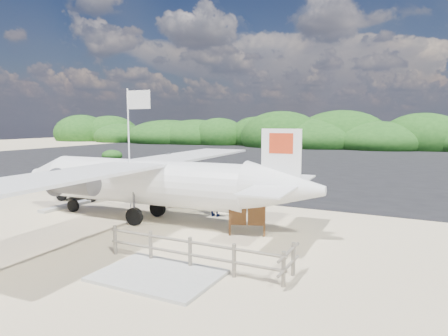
# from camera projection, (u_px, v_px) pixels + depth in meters

# --- Properties ---
(ground) EXTENTS (160.00, 160.00, 0.00)m
(ground) POSITION_uv_depth(u_px,v_px,m) (139.00, 215.00, 19.45)
(ground) COLOR beige
(asphalt_apron) EXTENTS (90.00, 50.00, 0.04)m
(asphalt_apron) POSITION_uv_depth(u_px,v_px,m) (305.00, 161.00, 46.03)
(asphalt_apron) COLOR #B2B2B2
(asphalt_apron) RESTS_ON ground
(lagoon) EXTENTS (9.00, 7.00, 0.40)m
(lagoon) POSITION_uv_depth(u_px,v_px,m) (40.00, 194.00, 24.82)
(lagoon) COLOR #B2B2B2
(lagoon) RESTS_ON ground
(walkway_pad) EXTENTS (3.50, 2.50, 0.10)m
(walkway_pad) POSITION_uv_depth(u_px,v_px,m) (158.00, 277.00, 11.67)
(walkway_pad) COLOR #B2B2B2
(walkway_pad) RESTS_ON ground
(vegetation_band) EXTENTS (124.00, 8.00, 4.40)m
(vegetation_band) POSITION_uv_depth(u_px,v_px,m) (345.00, 148.00, 68.18)
(vegetation_band) COLOR #B2B2B2
(vegetation_band) RESTS_ON ground
(fence) EXTENTS (6.40, 2.00, 1.10)m
(fence) POSITION_uv_depth(u_px,v_px,m) (190.00, 269.00, 12.33)
(fence) COLOR #B2B2B2
(fence) RESTS_ON ground
(baggage_cart) EXTENTS (2.94, 2.12, 1.33)m
(baggage_cart) POSITION_uv_depth(u_px,v_px,m) (82.00, 200.00, 23.12)
(baggage_cart) COLOR #0D13D1
(baggage_cart) RESTS_ON ground
(flagpole) EXTENTS (1.20, 0.53, 5.95)m
(flagpole) POSITION_uv_depth(u_px,v_px,m) (131.00, 222.00, 18.01)
(flagpole) COLOR white
(flagpole) RESTS_ON ground
(signboard) EXTENTS (1.51, 0.68, 1.28)m
(signboard) POSITION_uv_depth(u_px,v_px,m) (247.00, 236.00, 15.83)
(signboard) COLOR brown
(signboard) RESTS_ON ground
(crew_a) EXTENTS (0.63, 0.49, 1.54)m
(crew_a) POSITION_uv_depth(u_px,v_px,m) (142.00, 183.00, 24.34)
(crew_a) COLOR #14204D
(crew_a) RESTS_ON ground
(crew_b) EXTENTS (1.01, 0.86, 1.82)m
(crew_b) POSITION_uv_depth(u_px,v_px,m) (129.00, 186.00, 22.34)
(crew_b) COLOR #14204D
(crew_b) RESTS_ON ground
(crew_c) EXTENTS (1.05, 0.52, 1.72)m
(crew_c) POSITION_uv_depth(u_px,v_px,m) (215.00, 199.00, 19.00)
(crew_c) COLOR #14204D
(crew_c) RESTS_ON ground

